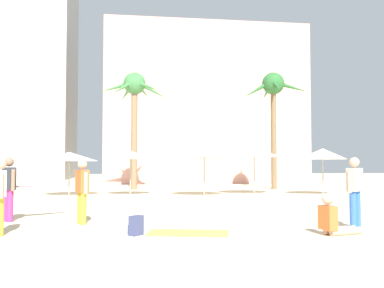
# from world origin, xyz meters

# --- Properties ---
(ground) EXTENTS (120.00, 120.00, 0.00)m
(ground) POSITION_xyz_m (0.00, 0.00, 0.00)
(ground) COLOR beige
(hotel_pink) EXTENTS (16.29, 10.27, 12.82)m
(hotel_pink) POSITION_xyz_m (4.89, 30.69, 6.41)
(hotel_pink) COLOR #DB9989
(hotel_pink) RESTS_ON ground
(palm_tree_left) EXTENTS (4.29, 4.34, 7.19)m
(palm_tree_left) POSITION_xyz_m (7.57, 18.49, 5.86)
(palm_tree_left) COLOR brown
(palm_tree_left) RESTS_ON ground
(palm_tree_center) EXTENTS (4.17, 3.69, 7.06)m
(palm_tree_center) POSITION_xyz_m (-0.93, 19.12, 5.66)
(palm_tree_center) COLOR #896B4C
(palm_tree_center) RESTS_ON ground
(cafe_umbrella_0) EXTENTS (2.68, 2.68, 2.32)m
(cafe_umbrella_0) POSITION_xyz_m (2.41, 13.47, 2.08)
(cafe_umbrella_0) COLOR gray
(cafe_umbrella_0) RESTS_ON ground
(cafe_umbrella_3) EXTENTS (2.29, 2.29, 2.18)m
(cafe_umbrella_3) POSITION_xyz_m (-1.11, 14.43, 1.97)
(cafe_umbrella_3) COLOR gray
(cafe_umbrella_3) RESTS_ON ground
(cafe_umbrella_4) EXTENTS (2.73, 2.73, 2.34)m
(cafe_umbrella_4) POSITION_xyz_m (5.14, 14.37, 2.12)
(cafe_umbrella_4) COLOR gray
(cafe_umbrella_4) RESTS_ON ground
(cafe_umbrella_5) EXTENTS (2.36, 2.36, 2.30)m
(cafe_umbrella_5) POSITION_xyz_m (8.37, 13.38, 2.03)
(cafe_umbrella_5) COLOR gray
(cafe_umbrella_5) RESTS_ON ground
(cafe_umbrella_6) EXTENTS (2.76, 2.76, 2.11)m
(cafe_umbrella_6) POSITION_xyz_m (-4.03, 14.41, 1.89)
(cafe_umbrella_6) COLOR gray
(cafe_umbrella_6) RESTS_ON ground
(beach_towel) EXTENTS (1.94, 1.34, 0.01)m
(beach_towel) POSITION_xyz_m (0.24, 2.56, 0.01)
(beach_towel) COLOR #F4CC4C
(beach_towel) RESTS_ON ground
(backpack) EXTENTS (0.35, 0.35, 0.42)m
(backpack) POSITION_xyz_m (-0.91, 2.45, 0.20)
(backpack) COLOR #3A426C
(backpack) RESTS_ON ground
(person_mid_right) EXTENTS (2.75, 1.96, 1.70)m
(person_mid_right) POSITION_xyz_m (-4.25, 5.25, 0.92)
(person_mid_right) COLOR #B7337F
(person_mid_right) RESTS_ON ground
(person_near_right) EXTENTS (0.95, 0.57, 0.89)m
(person_near_right) POSITION_xyz_m (3.32, 1.92, 0.31)
(person_near_right) COLOR #D1A889
(person_near_right) RESTS_ON ground
(person_far_left) EXTENTS (0.55, 0.42, 1.69)m
(person_far_left) POSITION_xyz_m (4.27, 2.76, 0.93)
(person_far_left) COLOR blue
(person_far_left) RESTS_ON ground
(person_mid_center) EXTENTS (0.35, 0.60, 1.65)m
(person_mid_center) POSITION_xyz_m (-3.80, 2.82, 0.90)
(person_mid_center) COLOR gold
(person_mid_center) RESTS_ON ground
(person_near_left) EXTENTS (0.38, 0.58, 1.64)m
(person_near_left) POSITION_xyz_m (-2.26, 4.35, 0.89)
(person_near_left) COLOR gold
(person_near_left) RESTS_ON ground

